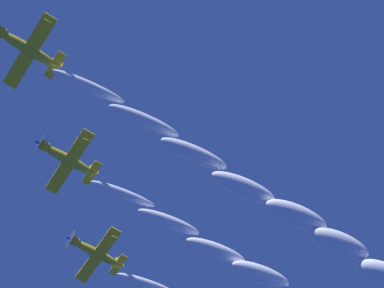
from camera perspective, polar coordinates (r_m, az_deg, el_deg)
name	(u,v)px	position (r m, az deg, el deg)	size (l,w,h in m)	color
airplane_lead	(26,48)	(83.60, -11.27, 6.47)	(7.89, 8.73, 2.74)	gold
airplane_left_wingman	(66,159)	(92.63, -8.58, -1.00)	(7.88, 8.67, 2.93)	gold
airplane_right_wingman	(95,252)	(100.96, -6.65, -7.37)	(7.88, 8.71, 2.78)	gold
smoke_trail_lead	(364,262)	(93.73, 11.71, -7.88)	(59.01, 8.39, 10.38)	white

